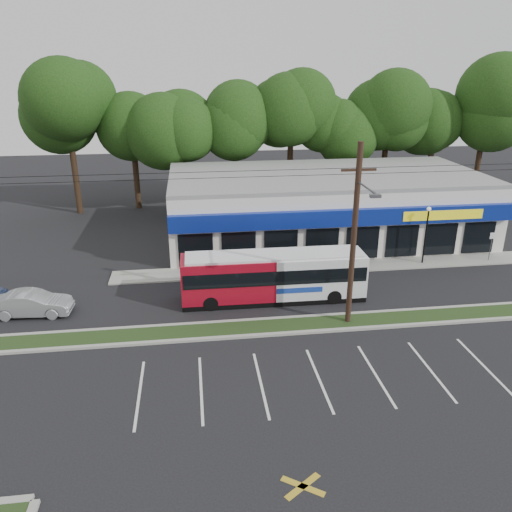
{
  "coord_description": "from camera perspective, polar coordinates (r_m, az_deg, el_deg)",
  "views": [
    {
      "loc": [
        -5.31,
        -22.76,
        13.56
      ],
      "look_at": [
        -1.63,
        5.0,
        2.7
      ],
      "focal_mm": 35.0,
      "sensor_mm": 36.0,
      "label": 1
    }
  ],
  "objects": [
    {
      "name": "lamp_post",
      "position": [
        37.15,
        18.9,
        2.98
      ],
      "size": [
        0.3,
        0.3,
        4.25
      ],
      "color": "black",
      "rests_on": "ground"
    },
    {
      "name": "metrobus",
      "position": [
        30.14,
        2.03,
        -2.24
      ],
      "size": [
        11.12,
        2.47,
        2.99
      ],
      "rotation": [
        0.0,
        0.0,
        -0.01
      ],
      "color": "maroon",
      "rests_on": "ground"
    },
    {
      "name": "sidewalk",
      "position": [
        36.02,
        9.67,
        -1.15
      ],
      "size": [
        32.0,
        2.2,
        0.1
      ],
      "primitive_type": "cube",
      "color": "#9E9E93",
      "rests_on": "ground"
    },
    {
      "name": "pedestrian_b",
      "position": [
        32.96,
        10.41,
        -1.95
      ],
      "size": [
        0.91,
        0.78,
        1.6
      ],
      "primitive_type": "imported",
      "rotation": [
        0.0,
        0.0,
        2.89
      ],
      "color": "silver",
      "rests_on": "ground"
    },
    {
      "name": "strip_mall",
      "position": [
        41.61,
        7.82,
        5.8
      ],
      "size": [
        25.0,
        12.55,
        5.3
      ],
      "color": "silver",
      "rests_on": "ground"
    },
    {
      "name": "sign_post",
      "position": [
        39.75,
        25.34,
        1.51
      ],
      "size": [
        0.45,
        0.1,
        2.23
      ],
      "color": "#59595E",
      "rests_on": "ground"
    },
    {
      "name": "utility_pole",
      "position": [
        26.33,
        10.87,
        2.79
      ],
      "size": [
        50.0,
        2.77,
        10.0
      ],
      "color": "black",
      "rests_on": "ground"
    },
    {
      "name": "pedestrian_a",
      "position": [
        35.22,
        9.49,
        -0.4
      ],
      "size": [
        0.67,
        0.63,
        1.55
      ],
      "primitive_type": "imported",
      "rotation": [
        0.0,
        0.0,
        3.79
      ],
      "color": "beige",
      "rests_on": "ground"
    },
    {
      "name": "tree_line",
      "position": [
        49.9,
        3.36,
        15.25
      ],
      "size": [
        46.76,
        6.76,
        11.83
      ],
      "color": "black",
      "rests_on": "ground"
    },
    {
      "name": "car_silver",
      "position": [
        31.35,
        -24.21,
        -4.99
      ],
      "size": [
        4.44,
        1.75,
        1.44
      ],
      "primitive_type": "imported",
      "rotation": [
        0.0,
        0.0,
        1.52
      ],
      "color": "#93969A",
      "rests_on": "ground"
    },
    {
      "name": "grass_strip",
      "position": [
        27.83,
        4.46,
        -7.89
      ],
      "size": [
        40.0,
        1.6,
        0.12
      ],
      "primitive_type": "cube",
      "color": "#1E3415",
      "rests_on": "ground"
    },
    {
      "name": "curb_south",
      "position": [
        27.11,
        4.83,
        -8.73
      ],
      "size": [
        40.0,
        0.25,
        0.14
      ],
      "primitive_type": "cube",
      "color": "#9E9E93",
      "rests_on": "ground"
    },
    {
      "name": "ground",
      "position": [
        27.02,
        4.89,
        -9.02
      ],
      "size": [
        120.0,
        120.0,
        0.0
      ],
      "primitive_type": "plane",
      "color": "black",
      "rests_on": "ground"
    },
    {
      "name": "car_dark",
      "position": [
        35.06,
        8.45,
        -0.55
      ],
      "size": [
        4.17,
        1.68,
        1.42
      ],
      "primitive_type": "imported",
      "rotation": [
        0.0,
        0.0,
        1.57
      ],
      "color": "black",
      "rests_on": "ground"
    },
    {
      "name": "curb_north",
      "position": [
        28.56,
        4.11,
        -7.05
      ],
      "size": [
        40.0,
        0.25,
        0.14
      ],
      "primitive_type": "cube",
      "color": "#9E9E93",
      "rests_on": "ground"
    }
  ]
}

